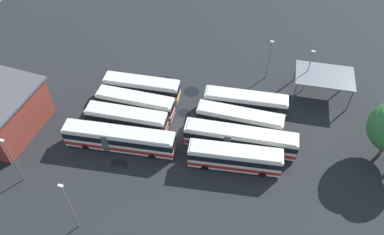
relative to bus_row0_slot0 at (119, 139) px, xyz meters
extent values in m
plane|color=black|center=(7.58, 5.89, -1.88)|extent=(96.65, 96.65, 0.00)
cube|color=silver|center=(0.05, 0.01, -0.02)|extent=(15.71, 4.26, 3.11)
cube|color=beige|center=(0.05, 0.01, 1.60)|extent=(15.07, 4.00, 0.14)
cube|color=black|center=(0.05, 0.01, 0.48)|extent=(15.79, 4.31, 1.00)
cube|color=red|center=(0.05, 0.01, -0.89)|extent=(15.79, 4.31, 0.62)
cube|color=black|center=(7.78, 0.91, 0.58)|extent=(0.30, 2.02, 1.14)
cube|color=#47474C|center=(-1.64, -0.19, -0.02)|extent=(1.19, 2.61, 2.99)
cylinder|color=black|center=(4.70, 1.70, -1.38)|extent=(1.03, 0.41, 1.00)
cylinder|color=black|center=(4.97, -0.56, -1.38)|extent=(1.03, 0.41, 1.00)
cylinder|color=black|center=(-4.86, 0.57, -1.38)|extent=(1.03, 0.41, 1.00)
cylinder|color=black|center=(-4.59, -1.68, -1.38)|extent=(1.03, 0.41, 1.00)
cube|color=silver|center=(-0.38, 3.69, -0.02)|extent=(11.91, 3.32, 3.11)
cube|color=beige|center=(-0.38, 3.69, 1.60)|extent=(11.42, 3.09, 0.14)
cube|color=black|center=(-0.38, 3.69, 0.48)|extent=(11.97, 3.36, 1.00)
cube|color=red|center=(-0.38, 3.69, -0.89)|extent=(11.97, 3.36, 0.62)
cube|color=black|center=(5.49, 4.12, 0.58)|extent=(0.21, 2.03, 1.14)
cylinder|color=black|center=(3.17, 5.09, -1.38)|extent=(1.02, 0.37, 1.00)
cylinder|color=black|center=(3.34, 2.83, -1.38)|extent=(1.02, 0.37, 1.00)
cylinder|color=black|center=(-4.10, 4.56, -1.38)|extent=(1.02, 0.37, 1.00)
cylinder|color=black|center=(-3.93, 2.30, -1.38)|extent=(1.02, 0.37, 1.00)
cube|color=silver|center=(-0.37, 7.04, -0.02)|extent=(11.79, 2.81, 3.11)
cube|color=beige|center=(-0.37, 7.04, 1.60)|extent=(11.31, 2.60, 0.14)
cube|color=black|center=(-0.37, 7.04, 0.48)|extent=(11.85, 2.85, 1.00)
cube|color=red|center=(-0.37, 7.04, -0.89)|extent=(11.85, 2.85, 0.62)
cube|color=black|center=(5.50, 7.21, 0.58)|extent=(0.12, 2.03, 1.14)
cylinder|color=black|center=(3.23, 8.28, -1.38)|extent=(1.01, 0.33, 1.00)
cylinder|color=black|center=(3.30, 6.01, -1.38)|extent=(1.01, 0.33, 1.00)
cylinder|color=black|center=(-4.03, 8.07, -1.38)|extent=(1.01, 0.33, 1.00)
cylinder|color=black|center=(-3.97, 5.80, -1.38)|extent=(1.01, 0.33, 1.00)
cube|color=silver|center=(-0.75, 10.63, -0.02)|extent=(12.03, 3.51, 3.11)
cube|color=beige|center=(-0.75, 10.63, 1.60)|extent=(11.54, 3.27, 0.14)
cube|color=black|center=(-0.75, 10.63, 0.48)|extent=(12.09, 3.55, 1.00)
cube|color=orange|center=(-0.75, 10.63, -0.89)|extent=(12.09, 3.55, 0.62)
cube|color=black|center=(5.17, 11.15, 0.58)|extent=(0.24, 2.02, 1.14)
cylinder|color=black|center=(2.81, 12.08, -1.38)|extent=(1.02, 0.39, 1.00)
cylinder|color=black|center=(3.02, 9.82, -1.38)|extent=(1.02, 0.39, 1.00)
cylinder|color=black|center=(-4.51, 11.43, -1.38)|extent=(1.02, 0.39, 1.00)
cylinder|color=black|center=(-4.31, 9.17, -1.38)|extent=(1.02, 0.39, 1.00)
cube|color=silver|center=(16.14, 1.27, -0.02)|extent=(12.60, 4.10, 3.11)
cube|color=beige|center=(16.14, 1.27, 1.60)|extent=(12.08, 3.84, 0.14)
cube|color=black|center=(16.14, 1.27, 0.48)|extent=(12.66, 4.14, 1.00)
cube|color=red|center=(16.14, 1.27, -0.89)|extent=(12.66, 4.14, 0.62)
cube|color=black|center=(22.28, 2.09, 0.58)|extent=(0.33, 2.02, 1.14)
cylinder|color=black|center=(19.79, 2.90, -1.38)|extent=(1.03, 0.43, 1.00)
cylinder|color=black|center=(20.09, 0.65, -1.38)|extent=(1.03, 0.43, 1.00)
cylinder|color=black|center=(12.18, 1.88, -1.38)|extent=(1.03, 0.43, 1.00)
cylinder|color=black|center=(12.49, -0.37, -1.38)|extent=(1.03, 0.43, 1.00)
cube|color=silver|center=(16.20, 4.67, -0.02)|extent=(15.68, 3.80, 3.11)
cube|color=beige|center=(16.20, 4.67, 1.60)|extent=(15.05, 3.55, 0.14)
cube|color=black|center=(16.20, 4.67, 0.48)|extent=(15.76, 3.84, 1.00)
cube|color=red|center=(16.20, 4.67, -0.89)|extent=(15.76, 3.84, 0.62)
cube|color=black|center=(23.94, 5.34, 0.58)|extent=(0.23, 2.02, 1.14)
cube|color=#47474C|center=(14.49, 4.53, -0.02)|extent=(1.11, 2.59, 2.99)
cylinder|color=black|center=(20.89, 6.22, -1.38)|extent=(1.02, 0.39, 1.00)
cylinder|color=black|center=(21.09, 3.95, -1.38)|extent=(1.02, 0.39, 1.00)
cylinder|color=black|center=(11.30, 5.39, -1.38)|extent=(1.02, 0.39, 1.00)
cylinder|color=black|center=(11.50, 3.13, -1.38)|extent=(1.02, 0.39, 1.00)
cube|color=silver|center=(15.41, 8.12, -0.02)|extent=(12.48, 2.75, 3.11)
cube|color=beige|center=(15.41, 8.12, 1.60)|extent=(11.98, 2.54, 0.14)
cube|color=black|center=(15.41, 8.12, 0.48)|extent=(12.54, 2.79, 1.00)
cube|color=red|center=(15.41, 8.12, -0.89)|extent=(12.54, 2.79, 0.62)
cube|color=black|center=(21.64, 8.26, 0.58)|extent=(0.11, 2.03, 1.14)
cylinder|color=black|center=(19.24, 9.34, -1.38)|extent=(1.01, 0.32, 1.00)
cylinder|color=black|center=(19.29, 7.07, -1.38)|extent=(1.01, 0.32, 1.00)
cylinder|color=black|center=(11.54, 9.17, -1.38)|extent=(1.01, 0.32, 1.00)
cylinder|color=black|center=(11.59, 6.90, -1.38)|extent=(1.01, 0.32, 1.00)
cube|color=silver|center=(15.58, 11.87, -0.02)|extent=(12.59, 3.71, 3.11)
cube|color=beige|center=(15.58, 11.87, 1.60)|extent=(12.07, 3.47, 0.14)
cube|color=black|center=(15.58, 11.87, 0.48)|extent=(12.65, 3.76, 1.00)
cube|color=#2D8C4C|center=(15.58, 11.87, -0.89)|extent=(12.65, 3.76, 0.62)
cube|color=black|center=(21.76, 12.50, 0.58)|extent=(0.26, 2.02, 1.14)
cylinder|color=black|center=(19.29, 13.39, -1.38)|extent=(1.03, 0.40, 1.00)
cylinder|color=black|center=(19.52, 11.13, -1.38)|extent=(1.03, 0.40, 1.00)
cylinder|color=black|center=(11.64, 12.61, -1.38)|extent=(1.03, 0.40, 1.00)
cylinder|color=black|center=(11.87, 10.35, -1.38)|extent=(1.03, 0.40, 1.00)
cube|color=maroon|center=(-17.41, -1.27, 1.30)|extent=(9.48, 11.38, 6.36)
cube|color=black|center=(-17.13, 4.20, -0.78)|extent=(1.80, 0.15, 2.20)
cube|color=slate|center=(26.47, 18.90, 2.20)|extent=(9.29, 6.46, 0.20)
cylinder|color=#59595B|center=(30.41, 21.81, 0.11)|extent=(0.20, 0.20, 3.98)
cylinder|color=#59595B|center=(30.79, 16.60, 0.11)|extent=(0.20, 0.20, 3.98)
cylinder|color=#59595B|center=(22.15, 21.20, 0.11)|extent=(0.20, 0.20, 3.98)
cylinder|color=#59595B|center=(22.53, 15.99, 0.11)|extent=(0.20, 0.20, 3.98)
cylinder|color=slate|center=(-10.17, -8.63, 2.11)|extent=(0.16, 0.16, 7.98)
cube|color=silver|center=(-10.17, -8.63, 6.28)|extent=(0.56, 0.28, 0.20)
cylinder|color=slate|center=(17.56, 20.82, 1.68)|extent=(0.16, 0.16, 7.12)
cube|color=silver|center=(17.56, 20.82, 5.42)|extent=(0.56, 0.28, 0.20)
cylinder|color=slate|center=(0.03, -12.63, 2.49)|extent=(0.16, 0.16, 8.73)
cube|color=silver|center=(0.03, -12.63, 7.04)|extent=(0.56, 0.28, 0.20)
cylinder|color=slate|center=(23.80, 19.19, 2.00)|extent=(0.16, 0.16, 7.75)
cube|color=silver|center=(23.80, 19.19, 6.05)|extent=(0.56, 0.28, 0.20)
cylinder|color=brown|center=(35.29, 8.74, -0.41)|extent=(0.44, 0.44, 2.94)
cylinder|color=black|center=(1.49, 14.68, -1.87)|extent=(3.53, 3.53, 0.01)
cylinder|color=black|center=(6.68, 8.94, -1.87)|extent=(1.84, 1.84, 0.01)
cylinder|color=black|center=(1.02, -3.01, -1.87)|extent=(2.34, 2.34, 0.01)
cylinder|color=black|center=(6.43, 13.88, -1.87)|extent=(2.57, 2.57, 0.01)
camera|label=1|loc=(19.05, -29.29, 40.46)|focal=35.27mm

